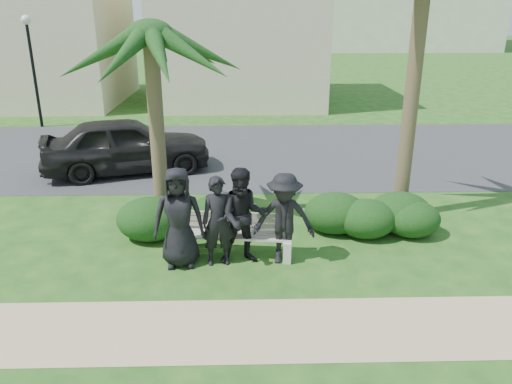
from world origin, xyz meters
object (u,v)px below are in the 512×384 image
(street_lamp, at_px, (31,52))
(man_b, at_px, (218,221))
(man_c, at_px, (244,217))
(man_d, at_px, (284,219))
(man_a, at_px, (179,218))
(park_bench, at_px, (232,238))
(palm_left, at_px, (150,35))
(car_a, at_px, (127,145))

(street_lamp, height_order, man_b, street_lamp)
(man_c, distance_m, man_d, 0.75)
(street_lamp, relative_size, man_a, 2.26)
(park_bench, bearing_deg, man_a, -153.71)
(man_c, relative_size, man_d, 1.05)
(street_lamp, xyz_separation_m, man_b, (7.70, -11.71, -2.08))
(palm_left, relative_size, car_a, 1.05)
(street_lamp, distance_m, man_d, 14.84)
(man_a, height_order, man_b, man_a)
(car_a, bearing_deg, man_a, -174.76)
(man_a, bearing_deg, palm_left, 104.89)
(street_lamp, bearing_deg, man_d, -52.67)
(man_a, bearing_deg, park_bench, 16.54)
(man_b, distance_m, palm_left, 3.94)
(street_lamp, xyz_separation_m, man_d, (8.91, -11.69, -2.06))
(street_lamp, bearing_deg, palm_left, -57.02)
(man_c, bearing_deg, car_a, 116.38)
(man_b, xyz_separation_m, palm_left, (-1.35, 1.91, 3.18))
(palm_left, bearing_deg, man_c, -45.93)
(park_bench, relative_size, man_c, 1.26)
(park_bench, bearing_deg, car_a, 127.22)
(car_a, bearing_deg, man_b, -168.65)
(street_lamp, distance_m, man_b, 14.17)
(man_d, bearing_deg, man_c, -174.12)
(park_bench, distance_m, man_d, 1.15)
(man_c, distance_m, palm_left, 4.05)
(street_lamp, height_order, man_a, street_lamp)
(park_bench, distance_m, car_a, 6.23)
(man_a, xyz_separation_m, man_b, (0.72, 0.02, -0.09))
(man_b, distance_m, car_a, 6.38)
(palm_left, bearing_deg, street_lamp, 122.98)
(man_c, height_order, palm_left, palm_left)
(street_lamp, distance_m, man_a, 13.79)
(man_b, height_order, man_c, man_c)
(man_d, bearing_deg, man_a, -171.19)
(park_bench, relative_size, palm_left, 0.47)
(man_b, bearing_deg, man_c, -2.17)
(man_b, xyz_separation_m, man_d, (1.21, 0.02, 0.03))
(car_a, bearing_deg, man_d, -159.71)
(man_c, bearing_deg, park_bench, 123.90)
(man_a, bearing_deg, man_d, -1.93)
(man_a, distance_m, palm_left, 3.69)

